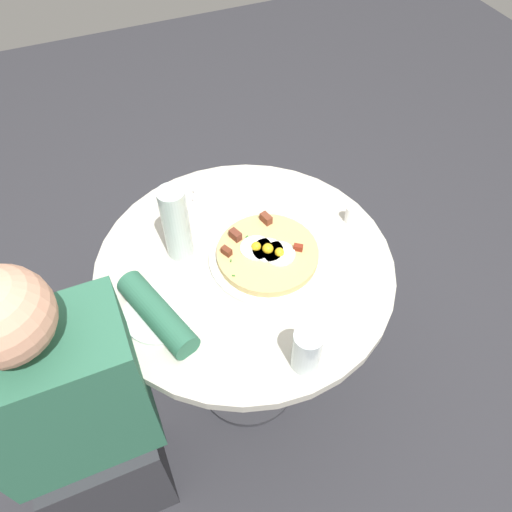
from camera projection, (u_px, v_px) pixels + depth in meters
ground_plane at (248, 380)px, 1.92m from camera, size 6.00×6.00×0.00m
dining_table at (246, 299)px, 1.49m from camera, size 0.82×0.82×0.73m
person_seated at (84, 425)px, 1.29m from camera, size 0.53×0.36×1.14m
pizza_plate at (267, 257)px, 1.36m from camera, size 0.32×0.32×0.01m
breakfast_pizza at (267, 252)px, 1.34m from camera, size 0.28×0.28×0.05m
bread_plate at (160, 313)px, 1.24m from camera, size 0.18×0.18×0.01m
napkin at (222, 195)px, 1.52m from camera, size 0.21×0.19×0.00m
fork at (222, 198)px, 1.50m from camera, size 0.17×0.08×0.00m
knife at (222, 190)px, 1.53m from camera, size 0.17×0.08×0.00m
water_glass at (307, 350)px, 1.11m from camera, size 0.07×0.07×0.13m
water_bottle at (176, 224)px, 1.29m from camera, size 0.07×0.07×0.23m
salt_shaker at (350, 214)px, 1.43m from camera, size 0.03×0.03×0.05m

